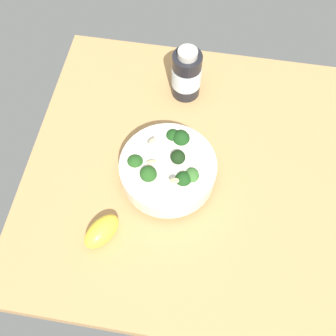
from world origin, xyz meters
The scene contains 4 objects.
ground_plane centered at (0.00, 0.00, -2.28)cm, with size 60.77×60.77×4.56cm, color tan.
bowl_of_broccoli centered at (-3.12, -2.39, 3.54)cm, with size 17.51×17.51×8.20cm.
lemon_wedge centered at (-12.58, -15.42, 1.88)cm, with size 7.20×4.05×3.76cm, color yellow.
bottle_tall centered at (-2.83, 18.31, 5.50)cm, with size 5.99×5.99×11.99cm.
Camera 1 is at (2.54, -36.57, 69.42)cm, focal length 43.90 mm.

